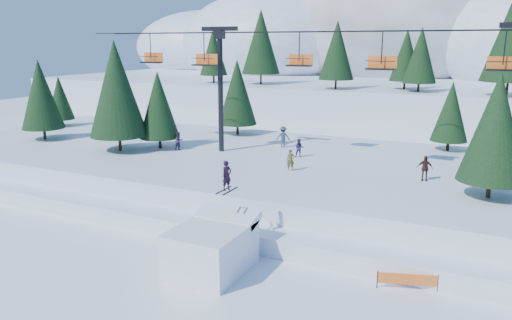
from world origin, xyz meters
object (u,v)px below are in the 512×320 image
at_px(chairlift, 347,73).
at_px(banner_far, 481,278).
at_px(banner_near, 407,279).
at_px(jump_kicker, 212,247).

relative_size(chairlift, banner_far, 16.45).
distance_m(chairlift, banner_near, 17.55).
bearing_deg(jump_kicker, banner_far, 16.98).
xyz_separation_m(chairlift, banner_far, (10.22, -11.76, -8.78)).
relative_size(jump_kicker, chairlift, 0.12).
bearing_deg(jump_kicker, banner_near, 12.88).
relative_size(chairlift, banner_near, 16.84).
bearing_deg(banner_near, jump_kicker, -167.12).
bearing_deg(banner_far, jump_kicker, -163.02).
bearing_deg(chairlift, jump_kicker, -98.76).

